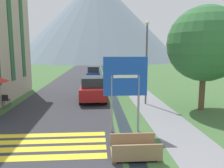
# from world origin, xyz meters

# --- Properties ---
(ground_plane) EXTENTS (160.00, 160.00, 0.00)m
(ground_plane) POSITION_xyz_m (0.00, 20.00, 0.00)
(ground_plane) COLOR #3D6033
(road) EXTENTS (6.40, 60.00, 0.01)m
(road) POSITION_xyz_m (-2.50, 30.00, 0.00)
(road) COLOR #2D2D33
(road) RESTS_ON ground_plane
(footpath) EXTENTS (2.20, 60.00, 0.01)m
(footpath) POSITION_xyz_m (3.60, 30.00, 0.00)
(footpath) COLOR slate
(footpath) RESTS_ON ground_plane
(drainage_channel) EXTENTS (0.60, 60.00, 0.00)m
(drainage_channel) POSITION_xyz_m (1.20, 30.00, 0.00)
(drainage_channel) COLOR black
(drainage_channel) RESTS_ON ground_plane
(crosswalk_marking) EXTENTS (5.44, 2.54, 0.01)m
(crosswalk_marking) POSITION_xyz_m (-2.50, 3.50, 0.01)
(crosswalk_marking) COLOR yellow
(crosswalk_marking) RESTS_ON ground_plane
(mountain_distant) EXTENTS (64.89, 64.89, 32.49)m
(mountain_distant) POSITION_xyz_m (0.13, 84.45, 16.25)
(mountain_distant) COLOR slate
(mountain_distant) RESTS_ON ground_plane
(road_sign) EXTENTS (1.98, 0.11, 3.46)m
(road_sign) POSITION_xyz_m (1.15, 4.74, 2.30)
(road_sign) COLOR gray
(road_sign) RESTS_ON ground_plane
(footbridge) EXTENTS (1.70, 1.10, 0.65)m
(footbridge) POSITION_xyz_m (1.20, 2.36, 0.23)
(footbridge) COLOR #846647
(footbridge) RESTS_ON ground_plane
(parked_car_near) EXTENTS (1.97, 4.22, 1.82)m
(parked_car_near) POSITION_xyz_m (-0.40, 11.41, 0.91)
(parked_car_near) COLOR #A31919
(parked_car_near) RESTS_ON ground_plane
(parked_car_far) EXTENTS (1.71, 4.19, 1.82)m
(parked_car_far) POSITION_xyz_m (-0.56, 22.71, 0.91)
(parked_car_far) COLOR navy
(parked_car_far) RESTS_ON ground_plane
(cafe_chair_far_right) EXTENTS (0.40, 0.40, 0.85)m
(cafe_chair_far_right) POSITION_xyz_m (-6.23, 9.85, 0.51)
(cafe_chair_far_right) COLOR #232328
(cafe_chair_far_right) RESTS_ON ground_plane
(streetlamp) EXTENTS (0.28, 0.28, 5.73)m
(streetlamp) POSITION_xyz_m (3.31, 10.07, 3.36)
(streetlamp) COLOR #515156
(streetlamp) RESTS_ON ground_plane
(tree_by_path) EXTENTS (4.59, 4.59, 6.44)m
(tree_by_path) POSITION_xyz_m (6.48, 8.22, 4.14)
(tree_by_path) COLOR brown
(tree_by_path) RESTS_ON ground_plane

